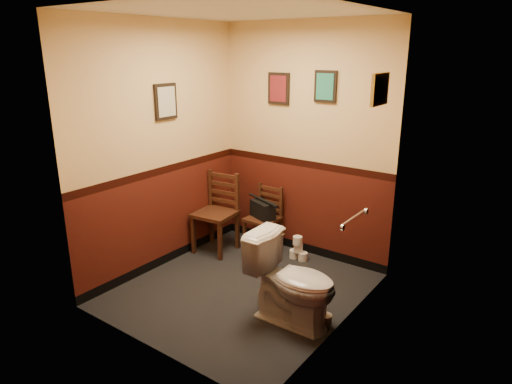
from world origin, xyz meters
TOP-DOWN VIEW (x-y plane):
  - floor at (0.00, 0.00)m, footprint 2.20×2.40m
  - ceiling at (0.00, 0.00)m, footprint 2.20×2.40m
  - wall_back at (0.00, 1.20)m, footprint 2.20×0.00m
  - wall_front at (0.00, -1.20)m, footprint 2.20×0.00m
  - wall_left at (-1.10, 0.00)m, footprint 0.00×2.40m
  - wall_right at (1.10, 0.00)m, footprint 0.00×2.40m
  - grab_bar at (1.07, 0.25)m, footprint 0.05×0.56m
  - framed_print_back_a at (-0.35, 1.18)m, footprint 0.28×0.04m
  - framed_print_back_b at (0.25, 1.18)m, footprint 0.26×0.04m
  - framed_print_left at (-1.08, 0.10)m, footprint 0.04×0.30m
  - framed_print_right at (1.08, 0.60)m, footprint 0.04×0.34m
  - toilet at (0.72, -0.19)m, footprint 0.84×0.48m
  - toilet_brush at (1.01, -0.08)m, footprint 0.12×0.12m
  - chair_left at (-0.85, 0.62)m, footprint 0.50×0.50m
  - chair_right at (-0.41, 0.99)m, footprint 0.38×0.38m
  - handbag at (-0.41, 0.96)m, footprint 0.37×0.27m
  - tp_stack at (0.10, 0.96)m, footprint 0.23×0.14m

SIDE VIEW (x-z plane):
  - floor at x=0.00m, z-range 0.00..0.00m
  - toilet_brush at x=1.01m, z-range -0.14..0.28m
  - tp_stack at x=0.10m, z-range -0.02..0.27m
  - chair_right at x=-0.41m, z-range 0.00..0.79m
  - toilet at x=0.72m, z-range 0.00..0.81m
  - chair_left at x=-0.85m, z-range 0.00..0.97m
  - handbag at x=-0.41m, z-range 0.40..0.64m
  - grab_bar at x=1.07m, z-range 0.92..0.98m
  - wall_back at x=0.00m, z-range 0.00..2.70m
  - wall_front at x=0.00m, z-range 0.00..2.70m
  - wall_left at x=-1.10m, z-range 0.00..2.70m
  - wall_right at x=1.10m, z-range 0.00..2.70m
  - framed_print_left at x=-1.08m, z-range 1.66..2.04m
  - framed_print_back_a at x=-0.35m, z-range 1.77..2.13m
  - framed_print_back_b at x=0.25m, z-range 1.83..2.17m
  - framed_print_right at x=1.08m, z-range 1.91..2.19m
  - ceiling at x=0.00m, z-range 2.70..2.70m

